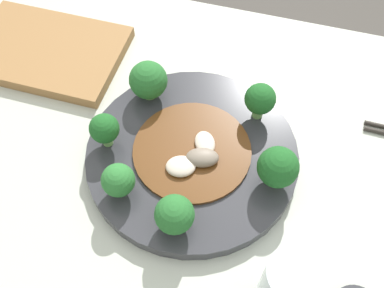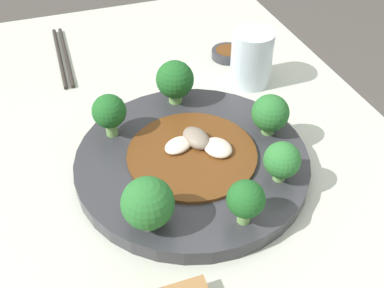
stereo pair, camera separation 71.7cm
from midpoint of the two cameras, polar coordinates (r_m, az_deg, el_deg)
The scene contains 11 objects.
plate at distance 0.53m, azimuth -18.96°, elevation -33.54°, with size 0.31×0.31×0.02m.
broccoli_west at distance 0.45m, azimuth -15.50°, elevation -46.44°, with size 0.04×0.04×0.06m.
broccoli_east at distance 0.53m, azimuth -19.51°, elevation -18.98°, with size 0.06×0.06×0.07m.
broccoli_northeast at distance 0.54m, azimuth -31.50°, elevation -24.75°, with size 0.05×0.05×0.06m.
broccoli_south at distance 0.48m, azimuth -4.83°, elevation -28.09°, with size 0.05×0.05×0.06m.
broccoli_northwest at distance 0.49m, azimuth -32.66°, elevation -43.24°, with size 0.06×0.06×0.07m.
broccoli_southwest at distance 0.46m, azimuth -5.32°, elevation -38.89°, with size 0.05×0.05×0.05m.
stirfry_center at distance 0.51m, azimuth -18.95°, elevation -32.67°, with size 0.17×0.17×0.02m.
drinking_glass at distance 0.57m, azimuth -4.61°, elevation -12.83°, with size 0.07×0.07×0.09m.
chopsticks at distance 0.75m, azimuth -30.91°, elevation -8.11°, with size 0.21×0.02×0.01m.
sauce_dish at distance 0.65m, azimuth -6.86°, elevation -8.93°, with size 0.06×0.06×0.02m.
Camera 2 is at (-0.45, 0.13, 1.19)m, focal length 42.00 mm.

